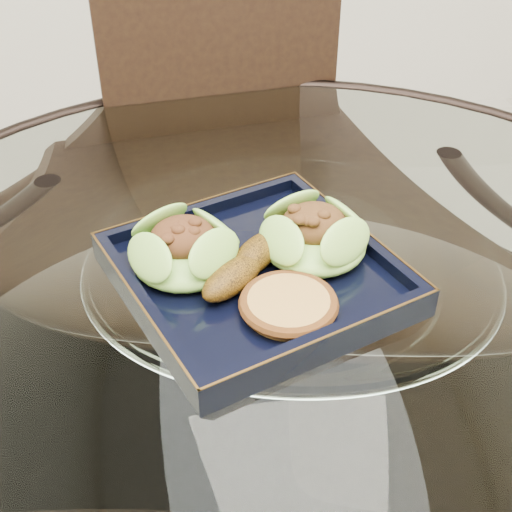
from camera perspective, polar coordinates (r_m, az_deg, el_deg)
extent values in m
cylinder|color=white|center=(0.77, 2.74, -3.30)|extent=(1.10, 1.10, 0.01)
torus|color=black|center=(0.77, 2.74, -3.30)|extent=(1.13, 1.13, 0.02)
cylinder|color=black|center=(1.29, 12.45, -7.05)|extent=(0.04, 0.04, 0.75)
cylinder|color=black|center=(1.24, -13.23, -9.52)|extent=(0.04, 0.04, 0.75)
cube|color=black|center=(1.22, -0.38, -3.50)|extent=(0.46, 0.46, 0.04)
cube|color=black|center=(1.23, -2.69, 11.43)|extent=(0.39, 0.08, 0.45)
cylinder|color=black|center=(1.26, -6.31, -18.25)|extent=(0.03, 0.03, 0.44)
cylinder|color=black|center=(1.33, 9.31, -14.86)|extent=(0.03, 0.03, 0.44)
cylinder|color=black|center=(1.49, -8.70, -7.36)|extent=(0.03, 0.03, 0.44)
cylinder|color=black|center=(1.55, 4.30, -5.03)|extent=(0.03, 0.03, 0.44)
cube|color=black|center=(0.77, 0.00, -1.79)|extent=(0.35, 0.35, 0.02)
ellipsoid|color=#5DA42F|center=(0.76, -5.75, 0.35)|extent=(0.14, 0.14, 0.04)
ellipsoid|color=#60942B|center=(0.78, 4.68, 1.45)|extent=(0.12, 0.12, 0.04)
ellipsoid|color=#633D0A|center=(0.76, -0.02, 0.13)|extent=(0.13, 0.15, 0.03)
cylinder|color=#BB8A3E|center=(0.71, 2.61, -3.97)|extent=(0.09, 0.09, 0.02)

